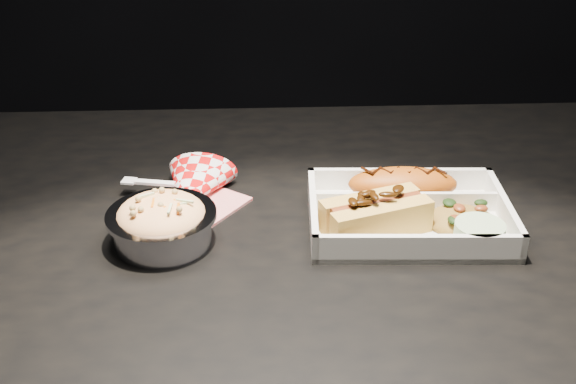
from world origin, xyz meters
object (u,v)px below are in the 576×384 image
(fried_pastry, at_px, (403,184))
(hotdog, at_px, (376,213))
(dining_table, at_px, (297,279))
(food_tray, at_px, (408,218))
(foil_coleslaw_cup, at_px, (162,221))
(napkin_fork, at_px, (193,188))

(fried_pastry, bearing_deg, hotdog, -121.26)
(dining_table, bearing_deg, food_tray, -5.53)
(foil_coleslaw_cup, xyz_separation_m, napkin_fork, (0.03, 0.11, -0.01))
(dining_table, distance_m, hotdog, 0.16)
(hotdog, distance_m, foil_coleslaw_cup, 0.26)
(hotdog, bearing_deg, foil_coleslaw_cup, 161.66)
(napkin_fork, bearing_deg, hotdog, -13.06)
(dining_table, relative_size, fried_pastry, 8.25)
(food_tray, bearing_deg, dining_table, 176.97)
(dining_table, xyz_separation_m, napkin_fork, (-0.14, 0.07, 0.11))
(hotdog, height_order, foil_coleslaw_cup, foil_coleslaw_cup)
(dining_table, distance_m, napkin_fork, 0.19)
(hotdog, bearing_deg, food_tray, 8.96)
(fried_pastry, relative_size, hotdog, 1.03)
(fried_pastry, relative_size, foil_coleslaw_cup, 1.09)
(fried_pastry, distance_m, napkin_fork, 0.28)
(dining_table, xyz_separation_m, hotdog, (0.09, -0.04, 0.12))
(dining_table, bearing_deg, napkin_fork, 153.97)
(fried_pastry, bearing_deg, napkin_fork, 174.75)
(dining_table, height_order, food_tray, food_tray)
(fried_pastry, height_order, hotdog, hotdog)
(foil_coleslaw_cup, distance_m, napkin_fork, 0.11)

